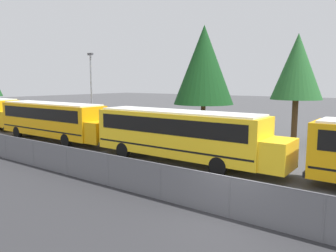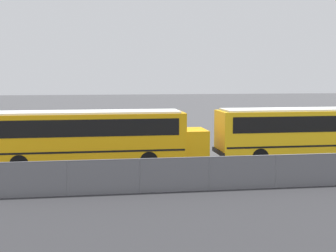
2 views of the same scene
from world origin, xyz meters
TOP-DOWN VIEW (x-y plane):
  - ground_plane at (0.00, 0.00)m, footprint 200.00×200.00m
  - fence at (0.00, -0.00)m, footprint 115.11×0.07m
  - school_bus_2 at (-18.46, 5.68)m, footprint 12.17×2.45m
  - school_bus_3 at (-5.89, 5.61)m, footprint 12.17×2.45m
  - light_pole at (-20.17, 11.24)m, footprint 0.60×0.24m
  - tree_0 at (-2.17, 15.68)m, footprint 3.78×3.78m
  - tree_2 at (-10.79, 16.66)m, footprint 5.58×5.58m

SIDE VIEW (x-z plane):
  - ground_plane at x=0.00m, z-range 0.00..0.00m
  - fence at x=0.00m, z-range 0.02..1.53m
  - school_bus_2 at x=-18.46m, z-range 0.29..3.36m
  - school_bus_3 at x=-5.89m, z-range 0.29..3.36m
  - light_pole at x=-20.17m, z-range 0.38..7.89m
  - tree_0 at x=-2.17m, z-range 1.68..10.03m
  - tree_2 at x=-10.79m, z-range 1.33..11.27m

